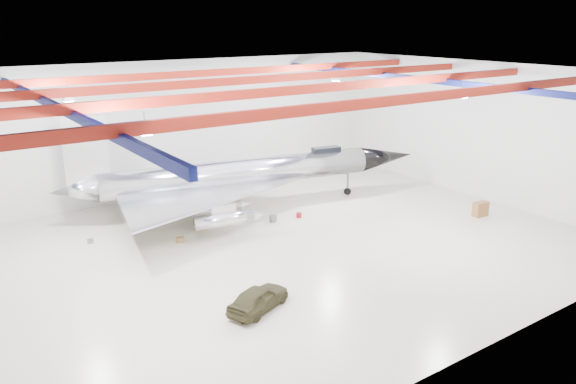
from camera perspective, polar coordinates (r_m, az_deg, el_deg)
floor at (r=36.21m, az=-1.71°, el=-5.76°), size 40.00×40.00×0.00m
wall_back at (r=47.45m, az=-11.79°, el=6.34°), size 40.00×0.00×40.00m
wall_right at (r=48.09m, az=18.72°, el=5.94°), size 0.00×30.00×30.00m
ceiling at (r=33.51m, az=-1.88°, el=11.85°), size 40.00×40.00×0.00m
ceiling_structure at (r=33.58m, az=-1.87°, el=10.70°), size 39.50×29.50×1.08m
jet_aircraft at (r=42.94m, az=-4.89°, el=1.57°), size 28.97×19.62×7.96m
jeep at (r=28.76m, az=-3.04°, el=-10.72°), size 4.08×2.83×1.29m
desk at (r=44.24m, az=18.96°, el=-1.65°), size 1.24×0.68×1.10m
crate_ply at (r=37.79m, az=-10.88°, el=-4.79°), size 0.56×0.49×0.34m
engine_drum at (r=40.76m, az=-1.53°, el=-2.72°), size 0.62×0.62×0.49m
parts_bin at (r=41.44m, az=-5.83°, el=-2.49°), size 0.71×0.58×0.47m
crate_small at (r=39.21m, az=-19.44°, el=-4.73°), size 0.44×0.38×0.27m
tool_chest at (r=41.68m, az=1.12°, el=-2.36°), size 0.53×0.53×0.36m
oil_barrel at (r=39.70m, az=-8.64°, el=-3.56°), size 0.55×0.45×0.37m
spares_box at (r=45.66m, az=-7.28°, el=-0.73°), size 0.50×0.50×0.39m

